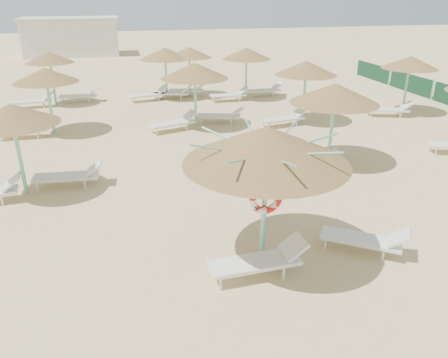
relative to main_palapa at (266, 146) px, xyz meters
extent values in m
plane|color=tan|center=(-0.24, 0.29, -2.63)|extent=(120.00, 120.00, 0.00)
cylinder|color=#70C3AD|center=(0.00, 0.00, -1.36)|extent=(0.11, 0.11, 2.53)
cone|color=olive|center=(0.00, 0.00, 0.02)|extent=(3.37, 3.37, 0.76)
cylinder|color=#70C3AD|center=(0.00, 0.00, -0.25)|extent=(0.20, 0.20, 0.12)
cylinder|color=#70C3AD|center=(0.78, 0.00, -0.03)|extent=(1.52, 0.04, 0.38)
cylinder|color=#70C3AD|center=(0.55, 0.55, -0.03)|extent=(1.11, 1.11, 0.38)
cylinder|color=#70C3AD|center=(0.00, 0.78, -0.03)|extent=(0.04, 1.52, 0.38)
cylinder|color=#70C3AD|center=(-0.55, 0.55, -0.03)|extent=(1.11, 1.11, 0.38)
cylinder|color=#70C3AD|center=(-0.78, 0.00, -0.03)|extent=(1.52, 0.04, 0.38)
cylinder|color=#70C3AD|center=(-0.55, -0.55, -0.03)|extent=(1.11, 1.11, 0.38)
cylinder|color=#70C3AD|center=(0.00, -0.77, -0.03)|extent=(0.04, 1.52, 0.38)
cylinder|color=#70C3AD|center=(0.55, -0.55, -0.03)|extent=(1.11, 1.11, 0.38)
torus|color=red|center=(0.00, -0.10, -1.10)|extent=(0.72, 0.15, 0.72)
cylinder|color=white|center=(-1.14, -0.86, -2.49)|extent=(0.06, 0.06, 0.28)
cylinder|color=white|center=(-1.16, -0.36, -2.49)|extent=(0.06, 0.06, 0.28)
cylinder|color=white|center=(0.20, -0.80, -2.49)|extent=(0.06, 0.06, 0.28)
cylinder|color=white|center=(0.18, -0.30, -2.49)|extent=(0.06, 0.06, 0.28)
cube|color=white|center=(-0.36, -0.57, -2.31)|extent=(1.92, 0.70, 0.08)
cube|color=white|center=(0.49, -0.53, -2.07)|extent=(0.51, 0.62, 0.36)
cylinder|color=white|center=(1.52, 0.01, -2.50)|extent=(0.06, 0.06, 0.26)
cylinder|color=white|center=(1.78, 0.38, -2.50)|extent=(0.06, 0.06, 0.26)
cylinder|color=white|center=(2.53, -0.71, -2.50)|extent=(0.06, 0.06, 0.26)
cylinder|color=white|center=(2.80, -0.34, -2.50)|extent=(0.06, 0.06, 0.26)
cube|color=white|center=(2.25, -0.23, -2.33)|extent=(1.76, 1.48, 0.07)
cube|color=white|center=(2.89, -0.69, -2.11)|extent=(0.68, 0.71, 0.34)
cylinder|color=#70C3AD|center=(-5.59, 4.78, -1.48)|extent=(0.11, 0.11, 2.30)
cone|color=olive|center=(-5.59, 4.78, -0.24)|extent=(2.49, 2.49, 0.56)
cylinder|color=#70C3AD|center=(-5.59, 4.78, -0.48)|extent=(0.20, 0.20, 0.12)
cylinder|color=white|center=(-6.12, 4.17, -2.49)|extent=(0.06, 0.06, 0.28)
cylinder|color=white|center=(-6.16, 4.67, -2.49)|extent=(0.06, 0.06, 0.28)
cube|color=white|center=(-5.84, 4.45, -2.07)|extent=(0.53, 0.64, 0.36)
cylinder|color=white|center=(-5.30, 4.89, -2.49)|extent=(0.06, 0.06, 0.28)
cylinder|color=white|center=(-5.26, 5.39, -2.49)|extent=(0.06, 0.06, 0.28)
cylinder|color=white|center=(-3.96, 4.79, -2.49)|extent=(0.06, 0.06, 0.28)
cylinder|color=white|center=(-3.92, 5.29, -2.49)|extent=(0.06, 0.06, 0.28)
cube|color=white|center=(-4.49, 5.08, -2.31)|extent=(1.94, 0.77, 0.08)
cube|color=white|center=(-3.64, 5.02, -2.07)|extent=(0.53, 0.64, 0.36)
cylinder|color=#70C3AD|center=(-5.44, 10.81, -1.48)|extent=(0.11, 0.11, 2.30)
cone|color=olive|center=(-5.44, 10.81, -0.24)|extent=(2.53, 2.53, 0.57)
cylinder|color=#70C3AD|center=(-5.44, 10.81, -0.48)|extent=(0.20, 0.20, 0.12)
cylinder|color=white|center=(-7.34, 10.16, -2.49)|extent=(0.06, 0.06, 0.28)
cylinder|color=white|center=(-7.34, 10.66, -2.49)|extent=(0.06, 0.06, 0.28)
cylinder|color=white|center=(-5.99, 10.16, -2.49)|extent=(0.06, 0.06, 0.28)
cylinder|color=white|center=(-5.99, 10.66, -2.49)|extent=(0.06, 0.06, 0.28)
cube|color=white|center=(-6.54, 10.41, -2.31)|extent=(1.90, 0.62, 0.08)
cube|color=white|center=(-5.69, 10.41, -2.07)|extent=(0.49, 0.60, 0.36)
cylinder|color=#70C3AD|center=(-5.87, 15.99, -1.48)|extent=(0.11, 0.11, 2.30)
cone|color=olive|center=(-5.87, 15.99, -0.25)|extent=(2.36, 2.36, 0.53)
cylinder|color=#70C3AD|center=(-5.87, 15.99, -0.48)|extent=(0.20, 0.20, 0.12)
cylinder|color=white|center=(-7.75, 15.28, -2.49)|extent=(0.06, 0.06, 0.28)
cylinder|color=white|center=(-7.79, 15.78, -2.49)|extent=(0.06, 0.06, 0.28)
cylinder|color=white|center=(-6.41, 15.38, -2.49)|extent=(0.06, 0.06, 0.28)
cylinder|color=white|center=(-6.44, 15.88, -2.49)|extent=(0.06, 0.06, 0.28)
cube|color=white|center=(-6.97, 15.59, -2.31)|extent=(1.94, 0.76, 0.08)
cube|color=white|center=(-6.13, 15.65, -2.07)|extent=(0.53, 0.63, 0.36)
cylinder|color=white|center=(-5.59, 16.09, -2.49)|extent=(0.06, 0.06, 0.28)
cylinder|color=white|center=(-5.55, 16.59, -2.49)|extent=(0.06, 0.06, 0.28)
cylinder|color=white|center=(-4.24, 16.00, -2.49)|extent=(0.06, 0.06, 0.28)
cylinder|color=white|center=(-4.21, 16.50, -2.49)|extent=(0.06, 0.06, 0.28)
cube|color=white|center=(-4.77, 16.29, -2.31)|extent=(1.94, 0.76, 0.08)
cube|color=white|center=(-3.93, 16.23, -2.07)|extent=(0.53, 0.63, 0.36)
cylinder|color=#70C3AD|center=(0.44, 10.36, -1.48)|extent=(0.11, 0.11, 2.30)
cone|color=olive|center=(0.44, 10.36, -0.23)|extent=(2.82, 2.82, 0.64)
cylinder|color=#70C3AD|center=(0.44, 10.36, -0.48)|extent=(0.20, 0.20, 0.12)
cylinder|color=white|center=(-1.35, 9.49, -2.49)|extent=(0.06, 0.06, 0.28)
cylinder|color=white|center=(-1.50, 9.96, -2.49)|extent=(0.06, 0.06, 0.28)
cylinder|color=white|center=(-0.07, 9.89, -2.49)|extent=(0.06, 0.06, 0.28)
cylinder|color=white|center=(-0.21, 10.37, -2.49)|extent=(0.06, 0.06, 0.28)
cube|color=white|center=(-0.66, 9.96, -2.31)|extent=(2.00, 1.16, 0.08)
cube|color=white|center=(0.15, 10.22, -2.07)|extent=(0.64, 0.72, 0.36)
cylinder|color=white|center=(0.70, 10.66, -2.49)|extent=(0.06, 0.06, 0.28)
cylinder|color=white|center=(0.85, 11.14, -2.49)|extent=(0.06, 0.06, 0.28)
cylinder|color=white|center=(1.99, 10.26, -2.49)|extent=(0.06, 0.06, 0.28)
cylinder|color=white|center=(2.13, 10.74, -2.49)|extent=(0.06, 0.06, 0.28)
cube|color=white|center=(1.54, 10.66, -2.31)|extent=(2.00, 1.16, 0.08)
cube|color=white|center=(2.35, 10.41, -2.07)|extent=(0.64, 0.72, 0.36)
cylinder|color=#70C3AD|center=(-0.12, 16.06, -1.48)|extent=(0.11, 0.11, 2.30)
cone|color=olive|center=(-0.12, 16.06, -0.24)|extent=(2.69, 2.69, 0.61)
cylinder|color=#70C3AD|center=(-0.12, 16.06, -0.48)|extent=(0.20, 0.20, 0.12)
cylinder|color=white|center=(-1.94, 15.24, -2.49)|extent=(0.06, 0.06, 0.28)
cylinder|color=white|center=(-2.05, 15.73, -2.49)|extent=(0.06, 0.06, 0.28)
cylinder|color=white|center=(-0.63, 15.54, -2.49)|extent=(0.06, 0.06, 0.28)
cylinder|color=white|center=(-0.74, 16.03, -2.49)|extent=(0.06, 0.06, 0.28)
cube|color=white|center=(-1.22, 15.66, -2.31)|extent=(1.99, 1.02, 0.08)
cube|color=white|center=(-0.39, 15.85, -2.07)|extent=(0.60, 0.69, 0.36)
cylinder|color=white|center=(0.15, 16.29, -2.49)|extent=(0.06, 0.06, 0.28)
cylinder|color=white|center=(0.26, 16.78, -2.49)|extent=(0.06, 0.06, 0.28)
cylinder|color=white|center=(1.46, 16.00, -2.49)|extent=(0.06, 0.06, 0.28)
cylinder|color=white|center=(1.57, 16.48, -2.49)|extent=(0.06, 0.06, 0.28)
cube|color=white|center=(0.98, 16.36, -2.31)|extent=(1.99, 1.02, 0.08)
cube|color=white|center=(1.81, 16.17, -2.07)|extent=(0.60, 0.69, 0.36)
cylinder|color=#70C3AD|center=(4.05, 5.01, -1.48)|extent=(0.11, 0.11, 2.30)
cone|color=olive|center=(4.05, 5.01, -0.23)|extent=(2.88, 2.88, 0.65)
cylinder|color=#70C3AD|center=(4.05, 5.01, -0.48)|extent=(0.20, 0.20, 0.12)
cylinder|color=white|center=(2.11, 4.63, -2.49)|extent=(0.06, 0.06, 0.28)
cylinder|color=white|center=(2.28, 5.10, -2.49)|extent=(0.06, 0.06, 0.28)
cylinder|color=white|center=(3.39, 4.20, -2.49)|extent=(0.06, 0.06, 0.28)
cylinder|color=white|center=(3.55, 4.67, -2.49)|extent=(0.06, 0.06, 0.28)
cube|color=white|center=(2.95, 4.61, -2.31)|extent=(2.00, 1.20, 0.08)
cube|color=white|center=(3.76, 4.34, -2.07)|extent=(0.65, 0.72, 0.36)
cylinder|color=#70C3AD|center=(5.21, 9.92, -1.48)|extent=(0.11, 0.11, 2.30)
cone|color=olive|center=(5.21, 9.92, -0.24)|extent=(2.65, 2.65, 0.60)
cylinder|color=#70C3AD|center=(5.21, 9.92, -0.48)|extent=(0.20, 0.20, 0.12)
cylinder|color=white|center=(3.36, 9.14, -2.49)|extent=(0.06, 0.06, 0.28)
cylinder|color=white|center=(3.28, 9.63, -2.49)|extent=(0.06, 0.06, 0.28)
cylinder|color=white|center=(4.69, 9.37, -2.49)|extent=(0.06, 0.06, 0.28)
cylinder|color=white|center=(4.61, 9.86, -2.49)|extent=(0.06, 0.06, 0.28)
cube|color=white|center=(4.11, 9.52, -2.31)|extent=(1.98, 0.93, 0.08)
cube|color=white|center=(4.95, 9.66, -2.07)|extent=(0.58, 0.67, 0.36)
cylinder|color=#70C3AD|center=(4.05, 15.00, -1.48)|extent=(0.11, 0.11, 2.30)
cone|color=olive|center=(4.05, 15.00, -0.24)|extent=(2.58, 2.58, 0.58)
cylinder|color=#70C3AD|center=(4.05, 15.00, -0.48)|extent=(0.20, 0.20, 0.12)
cylinder|color=white|center=(2.15, 14.35, -2.49)|extent=(0.06, 0.06, 0.28)
cylinder|color=white|center=(2.15, 14.85, -2.49)|extent=(0.06, 0.06, 0.28)
cylinder|color=white|center=(3.50, 14.35, -2.49)|extent=(0.06, 0.06, 0.28)
cylinder|color=white|center=(3.50, 14.85, -2.49)|extent=(0.06, 0.06, 0.28)
cube|color=white|center=(2.95, 14.60, -2.31)|extent=(1.90, 0.62, 0.08)
cube|color=white|center=(3.80, 14.59, -2.07)|extent=(0.49, 0.60, 0.36)
cylinder|color=white|center=(4.35, 15.04, -2.49)|extent=(0.06, 0.06, 0.28)
cylinder|color=white|center=(4.35, 15.54, -2.49)|extent=(0.06, 0.06, 0.28)
cylinder|color=white|center=(5.70, 15.05, -2.49)|extent=(0.06, 0.06, 0.28)
cylinder|color=white|center=(5.70, 15.55, -2.49)|extent=(0.06, 0.06, 0.28)
cube|color=white|center=(5.15, 15.30, -2.31)|extent=(1.90, 0.62, 0.08)
cube|color=white|center=(6.00, 15.30, -2.07)|extent=(0.49, 0.60, 0.36)
cylinder|color=white|center=(8.12, 4.74, -2.49)|extent=(0.06, 0.06, 0.28)
cylinder|color=white|center=(8.27, 5.22, -2.49)|extent=(0.06, 0.06, 0.28)
cylinder|color=#70C3AD|center=(10.53, 10.25, -1.48)|extent=(0.11, 0.11, 2.30)
cone|color=olive|center=(10.53, 10.25, -0.24)|extent=(2.53, 2.53, 0.57)
cylinder|color=#70C3AD|center=(10.53, 10.25, -0.48)|extent=(0.20, 0.20, 0.12)
cylinder|color=white|center=(8.59, 9.86, -2.49)|extent=(0.06, 0.06, 0.28)
cylinder|color=white|center=(8.75, 10.34, -2.49)|extent=(0.06, 0.06, 0.28)
cylinder|color=white|center=(9.87, 9.44, -2.49)|extent=(0.06, 0.06, 0.28)
cylinder|color=white|center=(10.03, 9.91, -2.49)|extent=(0.06, 0.06, 0.28)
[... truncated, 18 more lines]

